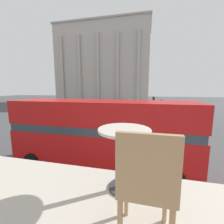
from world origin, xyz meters
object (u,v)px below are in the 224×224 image
Objects in this scene: cafe_chair_0 at (146,182)px; pedestrian_white at (168,124)px; traffic_light_near at (121,116)px; traffic_light_mid at (161,110)px; pedestrian_grey at (130,132)px; traffic_light_far at (153,104)px; car_white at (132,109)px; car_silver at (167,113)px; pedestrian_black at (142,112)px; double_decker_bus at (101,131)px; cafe_dining_table at (124,145)px; plaza_building_left at (105,66)px; pedestrian_yellow at (122,122)px.

cafe_chair_0 is 0.56× the size of pedestrian_white.
traffic_light_mid is at bearing 59.96° from traffic_light_near.
pedestrian_grey is (0.65, 1.00, -1.66)m from traffic_light_near.
traffic_light_far reaches higher than car_white.
traffic_light_mid is at bearing -116.08° from car_silver.
traffic_light_near is 1.09× the size of traffic_light_mid.
traffic_light_far is at bearing 125.87° from pedestrian_black.
pedestrian_grey is at bearing -119.44° from traffic_light_mid.
double_decker_bus is 3.99m from traffic_light_near.
traffic_light_near is (-2.14, 11.42, -1.65)m from cafe_chair_0.
pedestrian_black is at bearing -43.19° from car_white.
traffic_light_near reaches higher than car_silver.
car_silver is 2.53× the size of pedestrian_black.
traffic_light_mid reaches higher than pedestrian_white.
cafe_dining_table is 0.44× the size of pedestrian_grey.
traffic_light_far reaches higher than traffic_light_mid.
plaza_building_left is (-15.09, 51.63, 8.64)m from cafe_chair_0.
pedestrian_grey is at bearing -101.49° from traffic_light_far.
traffic_light_mid is at bearing 90.67° from cafe_chair_0.
cafe_chair_0 is 0.03× the size of plaza_building_left.
pedestrian_grey is at bearing -70.86° from plaza_building_left.
double_decker_bus is 47.05m from plaza_building_left.
traffic_light_mid is at bearing 129.86° from pedestrian_yellow.
plaza_building_left is 7.41× the size of car_silver.
double_decker_bus reaches higher than car_silver.
double_decker_bus is 0.35× the size of plaza_building_left.
pedestrian_yellow is (-4.63, -1.69, -1.44)m from traffic_light_mid.
pedestrian_black is (2.25, -5.04, 0.25)m from car_white.
car_silver is at bearing 88.84° from cafe_chair_0.
pedestrian_black is at bearing -53.71° from pedestrian_white.
car_white is at bearing -159.57° from pedestrian_yellow.
traffic_light_mid reaches higher than car_silver.
traffic_light_near reaches higher than traffic_light_mid.
pedestrian_white is (-1.07, -10.57, 0.23)m from car_silver.
pedestrian_white is (17.46, -35.01, -11.97)m from plaza_building_left.
plaza_building_left is at bearing -141.22° from pedestrian_yellow.
pedestrian_black is (-2.55, 7.58, -1.45)m from traffic_light_mid.
cafe_chair_0 reaches higher than pedestrian_black.
double_decker_bus is 9.00m from pedestrian_yellow.
cafe_dining_table is 25.25m from pedestrian_black.
plaza_building_left reaches higher than car_white.
double_decker_bus is 18.31m from pedestrian_black.
pedestrian_white is (2.63, 16.00, -3.35)m from cafe_dining_table.
double_decker_bus is at bearing -102.15° from traffic_light_far.
pedestrian_black is (-1.78, 1.38, -1.48)m from traffic_light_far.
traffic_light_far is at bearing -35.13° from car_white.
traffic_light_near is 13.20m from traffic_light_far.
cafe_chair_0 is 16.95m from pedestrian_yellow.
car_silver is (2.52, 2.93, -1.73)m from traffic_light_far.
cafe_chair_0 is at bearing -76.68° from double_decker_bus.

